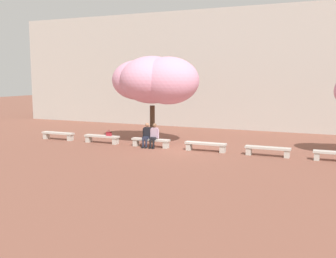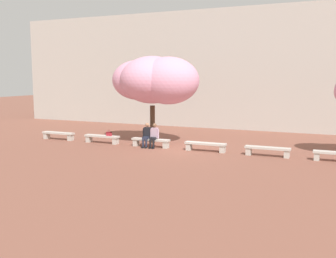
# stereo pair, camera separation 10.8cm
# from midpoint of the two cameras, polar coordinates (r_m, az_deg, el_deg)

# --- Properties ---
(ground_plane) EXTENTS (100.00, 100.00, 0.00)m
(ground_plane) POSITION_cam_midpoint_polar(r_m,az_deg,el_deg) (20.47, 1.21, -2.93)
(ground_plane) COLOR brown
(building_facade) EXTENTS (35.03, 4.00, 8.53)m
(building_facade) POSITION_cam_midpoint_polar(r_m,az_deg,el_deg) (30.29, 9.00, 8.50)
(building_facade) COLOR #B7B2A8
(building_facade) RESTS_ON ground
(stone_bench_west_end) EXTENTS (2.12, 0.43, 0.45)m
(stone_bench_west_end) POSITION_cam_midpoint_polar(r_m,az_deg,el_deg) (24.36, -15.79, -0.78)
(stone_bench_west_end) COLOR #BCB7AD
(stone_bench_west_end) RESTS_ON ground
(stone_bench_near_west) EXTENTS (2.12, 0.43, 0.45)m
(stone_bench_near_west) POSITION_cam_midpoint_polar(r_m,az_deg,el_deg) (22.56, -9.72, -1.26)
(stone_bench_near_west) COLOR #BCB7AD
(stone_bench_near_west) RESTS_ON ground
(stone_bench_center) EXTENTS (2.12, 0.43, 0.45)m
(stone_bench_center) POSITION_cam_midpoint_polar(r_m,az_deg,el_deg) (21.04, -2.67, -1.79)
(stone_bench_center) COLOR #BCB7AD
(stone_bench_center) RESTS_ON ground
(stone_bench_near_east) EXTENTS (2.12, 0.43, 0.45)m
(stone_bench_near_east) POSITION_cam_midpoint_polar(r_m,az_deg,el_deg) (19.90, 5.32, -2.36)
(stone_bench_near_east) COLOR #BCB7AD
(stone_bench_near_east) RESTS_ON ground
(stone_bench_east_end) EXTENTS (2.12, 0.43, 0.45)m
(stone_bench_east_end) POSITION_cam_midpoint_polar(r_m,az_deg,el_deg) (19.18, 14.11, -2.94)
(stone_bench_east_end) COLOR #BCB7AD
(stone_bench_east_end) RESTS_ON ground
(person_seated_left) EXTENTS (0.51, 0.71, 1.29)m
(person_seated_left) POSITION_cam_midpoint_polar(r_m,az_deg,el_deg) (21.03, -3.26, -0.74)
(person_seated_left) COLOR black
(person_seated_left) RESTS_ON ground
(person_seated_right) EXTENTS (0.51, 0.70, 1.29)m
(person_seated_right) POSITION_cam_midpoint_polar(r_m,az_deg,el_deg) (20.84, -2.19, -0.81)
(person_seated_right) COLOR black
(person_seated_right) RESTS_ON ground
(handbag) EXTENTS (0.30, 0.15, 0.34)m
(handbag) POSITION_cam_midpoint_polar(r_m,az_deg,el_deg) (22.25, -8.73, -0.66)
(handbag) COLOR #A3232D
(handbag) RESTS_ON stone_bench_near_west
(cherry_tree_main) EXTENTS (5.36, 3.84, 4.89)m
(cherry_tree_main) POSITION_cam_midpoint_polar(r_m,az_deg,el_deg) (22.06, -2.20, 7.09)
(cherry_tree_main) COLOR #473323
(cherry_tree_main) RESTS_ON ground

